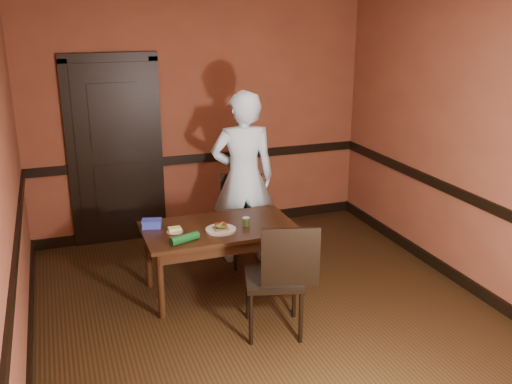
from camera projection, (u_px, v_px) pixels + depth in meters
floor at (269, 316)px, 5.06m from camera, size 4.00×4.50×0.01m
wall_back at (201, 120)px, 6.65m from camera, size 4.00×0.02×2.70m
wall_front at (448, 294)px, 2.63m from camera, size 4.00×0.02×2.70m
wall_left at (5, 196)px, 3.99m from camera, size 0.02×4.50×2.70m
wall_right at (471, 150)px, 5.29m from camera, size 0.02×4.50×2.70m
dado_back at (202, 158)px, 6.78m from camera, size 4.00×0.03×0.10m
dado_left at (16, 254)px, 4.14m from camera, size 0.03×4.50×0.10m
dado_right at (464, 196)px, 5.42m from camera, size 0.03×4.50×0.10m
baseboard_back at (204, 224)px, 7.04m from camera, size 4.00×0.03×0.12m
baseboard_left at (30, 354)px, 4.40m from camera, size 0.03×4.50×0.12m
baseboard_right at (455, 276)px, 5.68m from camera, size 0.03×4.50×0.12m
door at (115, 150)px, 6.38m from camera, size 1.05×0.07×2.20m
dining_table at (220, 259)px, 5.41m from camera, size 1.41×0.79×0.66m
chair_far at (253, 221)px, 5.98m from camera, size 0.55×0.55×0.94m
chair_near at (274, 277)px, 4.69m from camera, size 0.57×0.57×0.99m
person at (243, 178)px, 5.93m from camera, size 0.73×0.54×1.83m
sandwich_plate at (221, 229)px, 5.21m from camera, size 0.28×0.28×0.07m
sauce_jar at (246, 222)px, 5.32m from camera, size 0.07×0.07×0.08m
cheese_saucer at (175, 230)px, 5.17m from camera, size 0.15×0.15×0.05m
food_tub at (152, 224)px, 5.28m from camera, size 0.20×0.16×0.08m
wrapped_veg at (184, 238)px, 4.94m from camera, size 0.28×0.16×0.08m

